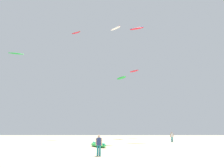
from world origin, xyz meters
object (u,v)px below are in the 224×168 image
object	(u,v)px
person_midground	(172,136)
kite_aloft_2	(16,54)
kite_grounded_near	(98,145)
kite_aloft_0	(137,28)
kite_aloft_3	(116,28)
kite_aloft_4	(134,71)
person_foreground	(99,143)
kite_aloft_7	(76,33)
kite_aloft_1	(121,78)

from	to	relation	value
person_midground	kite_aloft_2	size ratio (longest dim) A/B	0.51
kite_grounded_near	kite_aloft_2	bearing A→B (deg)	142.71
kite_grounded_near	kite_aloft_0	distance (m)	28.91
kite_aloft_3	kite_aloft_4	size ratio (longest dim) A/B	0.87
kite_aloft_0	person_foreground	bearing A→B (deg)	-105.68
kite_aloft_0	kite_aloft_7	xyz separation A→B (m)	(-15.17, 10.15, 3.81)
person_midground	kite_aloft_4	size ratio (longest dim) A/B	0.60
person_midground	kite_aloft_7	distance (m)	36.79
kite_aloft_4	kite_aloft_3	bearing A→B (deg)	-107.43
person_foreground	kite_aloft_7	xyz separation A→B (m)	(-8.44, 34.14, 26.66)
person_foreground	kite_aloft_2	world-z (taller)	kite_aloft_2
person_midground	kite_aloft_0	xyz separation A→B (m)	(-4.92, 5.21, 22.91)
kite_aloft_4	kite_aloft_0	bearing A→B (deg)	-93.07
kite_aloft_4	person_midground	bearing A→B (deg)	-76.94
kite_aloft_1	kite_aloft_2	world-z (taller)	kite_aloft_2
kite_aloft_7	kite_grounded_near	bearing A→B (deg)	-72.61
person_midground	kite_aloft_7	size ratio (longest dim) A/B	0.56
person_foreground	kite_grounded_near	world-z (taller)	person_foreground
kite_grounded_near	kite_aloft_4	size ratio (longest dim) A/B	1.71
kite_aloft_0	kite_aloft_1	distance (m)	13.33
kite_aloft_0	kite_aloft_3	xyz separation A→B (m)	(-4.78, -4.43, -2.22)
person_foreground	kite_aloft_2	size ratio (longest dim) A/B	0.54
person_midground	kite_aloft_4	distance (m)	25.12
kite_aloft_4	kite_aloft_1	bearing A→B (deg)	-135.80
kite_aloft_2	kite_aloft_3	size ratio (longest dim) A/B	1.37
person_foreground	kite_aloft_2	xyz separation A→B (m)	(-18.64, 22.76, 16.51)
person_foreground	kite_aloft_3	xyz separation A→B (m)	(1.96, 19.56, 20.64)
person_foreground	kite_aloft_1	xyz separation A→B (m)	(3.76, 33.42, 13.93)
kite_aloft_2	kite_aloft_4	size ratio (longest dim) A/B	1.19
person_foreground	kite_aloft_4	distance (m)	41.28
kite_aloft_2	kite_aloft_7	xyz separation A→B (m)	(10.21, 11.38, 10.15)
kite_aloft_0	kite_aloft_4	distance (m)	14.40
kite_aloft_0	kite_aloft_7	size ratio (longest dim) A/B	1.14
kite_aloft_2	kite_aloft_0	bearing A→B (deg)	2.78
kite_aloft_0	kite_aloft_2	world-z (taller)	kite_aloft_0
kite_aloft_3	kite_aloft_2	bearing A→B (deg)	171.18
person_midground	kite_aloft_0	size ratio (longest dim) A/B	0.49
person_midground	kite_aloft_2	bearing A→B (deg)	-96.25
kite_aloft_1	kite_aloft_7	world-z (taller)	kite_aloft_7
kite_aloft_1	kite_grounded_near	bearing A→B (deg)	-100.00
person_midground	kite_aloft_0	world-z (taller)	kite_aloft_0
person_foreground	kite_aloft_4	size ratio (longest dim) A/B	0.64
kite_grounded_near	kite_aloft_0	world-z (taller)	kite_aloft_0
kite_grounded_near	kite_aloft_4	distance (m)	33.98
person_midground	kite_grounded_near	distance (m)	15.68
kite_aloft_2	kite_aloft_4	xyz separation A→B (m)	(26.07, 14.24, 0.21)
kite_aloft_4	person_foreground	bearing A→B (deg)	-101.36
kite_grounded_near	kite_aloft_1	bearing A→B (deg)	80.00
kite_grounded_near	kite_aloft_7	bearing A→B (deg)	107.39
kite_aloft_1	kite_aloft_2	size ratio (longest dim) A/B	1.19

